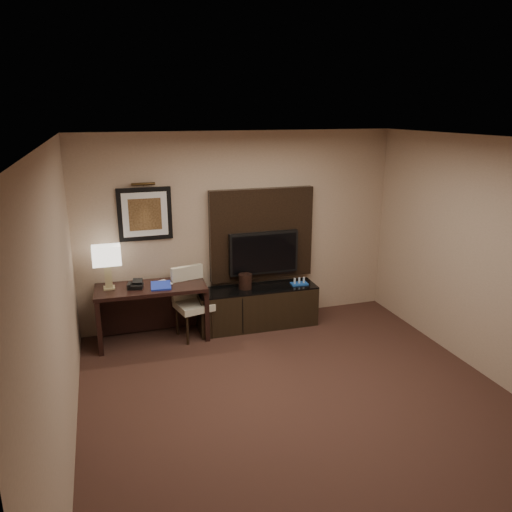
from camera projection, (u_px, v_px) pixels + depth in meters
name	position (u px, v px, depth m)	size (l,w,h in m)	color
floor	(307.00, 411.00, 5.11)	(4.50, 5.00, 0.01)	#361E18
ceiling	(316.00, 141.00, 4.35)	(4.50, 5.00, 0.01)	silver
wall_back	(240.00, 229.00, 7.01)	(4.50, 0.01, 2.70)	tan
wall_left	(58.00, 315.00, 4.08)	(0.01, 5.00, 2.70)	tan
wall_right	(503.00, 266.00, 5.38)	(0.01, 5.00, 2.70)	tan
desk	(152.00, 313.00, 6.59)	(1.42, 0.61, 0.76)	black
credenza	(257.00, 307.00, 7.04)	(1.68, 0.47, 0.58)	black
tv_wall_panel	(262.00, 234.00, 7.07)	(1.50, 0.12, 1.30)	black
tv	(264.00, 253.00, 7.05)	(1.00, 0.08, 0.60)	black
artwork	(145.00, 214.00, 6.53)	(0.70, 0.04, 0.70)	black
picture_light	(143.00, 184.00, 6.39)	(0.04, 0.04, 0.30)	#3B2913
desk_chair	(194.00, 305.00, 6.66)	(0.44, 0.51, 0.92)	beige
table_lamp	(107.00, 267.00, 6.32)	(0.36, 0.20, 0.58)	tan
desk_phone	(136.00, 285.00, 6.40)	(0.18, 0.16, 0.09)	black
blue_folder	(161.00, 286.00, 6.47)	(0.25, 0.34, 0.02)	#1C32B8
book	(157.00, 277.00, 6.47)	(0.17, 0.02, 0.23)	tan
ice_bucket	(245.00, 281.00, 6.91)	(0.19, 0.19, 0.21)	black
minibar_tray	(299.00, 281.00, 7.08)	(0.24, 0.14, 0.09)	#1B52B3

